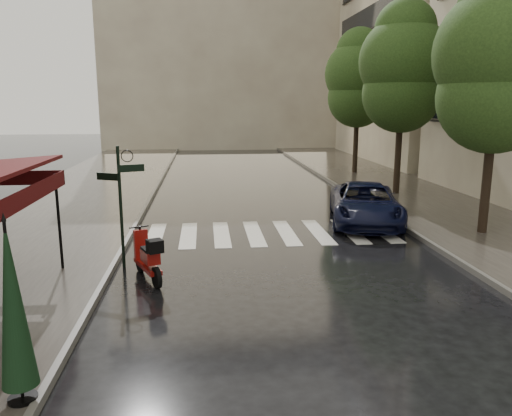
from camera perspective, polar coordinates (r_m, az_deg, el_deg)
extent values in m
plane|color=black|center=(10.37, -10.67, -11.74)|extent=(120.00, 120.00, 0.00)
cube|color=#38332D|center=(22.51, -19.70, 0.82)|extent=(6.00, 60.00, 0.12)
cube|color=#38332D|center=(23.76, 17.35, 1.54)|extent=(5.50, 60.00, 0.12)
cube|color=#595651|center=(21.98, -11.96, 1.05)|extent=(0.12, 60.00, 0.16)
cube|color=#595651|center=(22.81, 10.87, 1.49)|extent=(0.12, 60.00, 0.16)
cube|color=silver|center=(16.09, -11.46, -3.15)|extent=(0.50, 3.20, 0.01)
cube|color=silver|center=(16.02, -7.71, -3.08)|extent=(0.50, 3.20, 0.01)
cube|color=silver|center=(16.02, -3.95, -3.00)|extent=(0.50, 3.20, 0.01)
cube|color=silver|center=(16.08, -0.21, -2.91)|extent=(0.50, 3.20, 0.01)
cube|color=silver|center=(16.22, 3.49, -2.81)|extent=(0.50, 3.20, 0.01)
cube|color=silver|center=(16.42, 7.11, -2.70)|extent=(0.50, 3.20, 0.01)
cube|color=silver|center=(16.68, 10.63, -2.58)|extent=(0.50, 3.20, 0.01)
cube|color=silver|center=(17.01, 14.03, -2.45)|extent=(0.50, 3.20, 0.01)
cube|color=#460A0A|center=(9.77, -26.35, 0.19)|extent=(0.04, 7.00, 0.35)
cylinder|color=black|center=(13.04, -21.60, -1.47)|extent=(0.07, 0.07, 2.35)
cylinder|color=black|center=(12.91, -15.19, -0.01)|extent=(0.08, 0.08, 3.10)
cube|color=black|center=(12.70, -14.09, 4.44)|extent=(0.62, 0.26, 0.18)
cube|color=black|center=(12.82, -16.62, 3.46)|extent=(0.56, 0.29, 0.18)
cube|color=gray|center=(39.08, 18.72, 18.88)|extent=(8.00, 16.00, 18.50)
cube|color=gray|center=(47.88, -3.54, 18.97)|extent=(22.00, 6.00, 20.00)
cylinder|color=black|center=(16.98, 25.01, 4.47)|extent=(0.28, 0.28, 4.26)
sphere|color=#1D3613|center=(16.88, 25.63, 11.38)|extent=(3.40, 3.40, 3.40)
sphere|color=#1D3613|center=(16.94, 26.03, 15.73)|extent=(3.80, 3.80, 3.80)
sphere|color=#1D3613|center=(17.09, 26.43, 19.78)|extent=(2.60, 2.60, 2.60)
cylinder|color=black|center=(23.19, 15.99, 7.11)|extent=(0.28, 0.28, 4.48)
sphere|color=#1D3613|center=(23.13, 16.30, 12.45)|extent=(3.40, 3.40, 3.40)
sphere|color=#1D3613|center=(23.19, 16.50, 15.80)|extent=(3.80, 3.80, 3.80)
sphere|color=#1D3613|center=(23.32, 16.70, 18.93)|extent=(2.60, 2.60, 2.60)
cylinder|color=black|center=(29.85, 11.36, 8.21)|extent=(0.28, 0.28, 4.37)
sphere|color=#1D3613|center=(29.80, 11.53, 12.25)|extent=(3.40, 3.40, 3.40)
sphere|color=#1D3613|center=(29.84, 11.64, 14.80)|extent=(3.80, 3.80, 3.80)
sphere|color=#1D3613|center=(29.93, 11.74, 17.18)|extent=(2.60, 2.60, 2.60)
cylinder|color=black|center=(11.61, -11.29, -7.82)|extent=(0.29, 0.50, 0.50)
cylinder|color=black|center=(12.79, -13.11, -6.04)|extent=(0.29, 0.50, 0.50)
cube|color=maroon|center=(12.20, -12.30, -6.48)|extent=(0.80, 1.35, 0.10)
cube|color=maroon|center=(11.87, -11.99, -5.41)|extent=(0.51, 0.65, 0.29)
cube|color=maroon|center=(12.51, -13.01, -4.16)|extent=(0.35, 0.25, 0.78)
cylinder|color=black|center=(12.50, -13.24, -2.12)|extent=(0.45, 0.22, 0.04)
cube|color=black|center=(11.42, -11.49, -4.29)|extent=(0.43, 0.42, 0.29)
imported|color=black|center=(17.76, 12.36, 0.50)|extent=(3.31, 5.35, 1.38)
cylinder|color=black|center=(8.02, -25.09, -19.09)|extent=(0.40, 0.40, 0.05)
cylinder|color=black|center=(7.47, -25.96, -10.68)|extent=(0.04, 0.04, 2.48)
cone|color=black|center=(7.43, -26.05, -9.79)|extent=(0.49, 0.49, 2.36)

